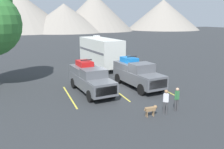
{
  "coord_description": "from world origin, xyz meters",
  "views": [
    {
      "loc": [
        -6.9,
        -17.37,
        5.91
      ],
      "look_at": [
        0.0,
        0.76,
        1.2
      ],
      "focal_mm": 37.12,
      "sensor_mm": 36.0,
      "label": 1
    }
  ],
  "objects_px": {
    "person_b": "(177,98)",
    "dog": "(152,109)",
    "pickup_truck_a": "(90,78)",
    "pickup_truck_b": "(137,73)",
    "camper_trailer_a": "(101,51)",
    "person_a": "(166,100)"
  },
  "relations": [
    {
      "from": "person_b",
      "to": "dog",
      "type": "height_order",
      "value": "person_b"
    },
    {
      "from": "pickup_truck_a",
      "to": "dog",
      "type": "xyz_separation_m",
      "value": [
        2.19,
        -6.07,
        -0.7
      ]
    },
    {
      "from": "pickup_truck_b",
      "to": "dog",
      "type": "relative_size",
      "value": 6.5
    },
    {
      "from": "camper_trailer_a",
      "to": "person_b",
      "type": "xyz_separation_m",
      "value": [
        0.37,
        -14.76,
        -1.13
      ]
    },
    {
      "from": "pickup_truck_b",
      "to": "dog",
      "type": "distance_m",
      "value": 6.45
    },
    {
      "from": "pickup_truck_a",
      "to": "person_a",
      "type": "distance_m",
      "value": 6.86
    },
    {
      "from": "dog",
      "to": "camper_trailer_a",
      "type": "bearing_deg",
      "value": 83.89
    },
    {
      "from": "camper_trailer_a",
      "to": "person_a",
      "type": "distance_m",
      "value": 14.99
    },
    {
      "from": "person_b",
      "to": "dog",
      "type": "bearing_deg",
      "value": -174.49
    },
    {
      "from": "person_b",
      "to": "pickup_truck_a",
      "type": "bearing_deg",
      "value": 125.32
    },
    {
      "from": "pickup_truck_a",
      "to": "person_a",
      "type": "height_order",
      "value": "pickup_truck_a"
    },
    {
      "from": "pickup_truck_b",
      "to": "pickup_truck_a",
      "type": "bearing_deg",
      "value": -179.87
    },
    {
      "from": "pickup_truck_b",
      "to": "dog",
      "type": "xyz_separation_m",
      "value": [
        -2.04,
        -6.08,
        -0.74
      ]
    },
    {
      "from": "pickup_truck_b",
      "to": "camper_trailer_a",
      "type": "bearing_deg",
      "value": 92.82
    },
    {
      "from": "pickup_truck_a",
      "to": "pickup_truck_b",
      "type": "height_order",
      "value": "pickup_truck_b"
    },
    {
      "from": "pickup_truck_a",
      "to": "pickup_truck_b",
      "type": "xyz_separation_m",
      "value": [
        4.23,
        0.01,
        0.05
      ]
    },
    {
      "from": "pickup_truck_a",
      "to": "camper_trailer_a",
      "type": "xyz_separation_m",
      "value": [
        3.79,
        8.88,
        0.86
      ]
    },
    {
      "from": "camper_trailer_a",
      "to": "dog",
      "type": "relative_size",
      "value": 9.88
    },
    {
      "from": "pickup_truck_b",
      "to": "person_b",
      "type": "relative_size",
      "value": 3.73
    },
    {
      "from": "dog",
      "to": "person_b",
      "type": "bearing_deg",
      "value": 5.51
    },
    {
      "from": "person_a",
      "to": "person_b",
      "type": "height_order",
      "value": "person_a"
    },
    {
      "from": "camper_trailer_a",
      "to": "person_a",
      "type": "xyz_separation_m",
      "value": [
        -0.59,
        -14.94,
        -1.12
      ]
    }
  ]
}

